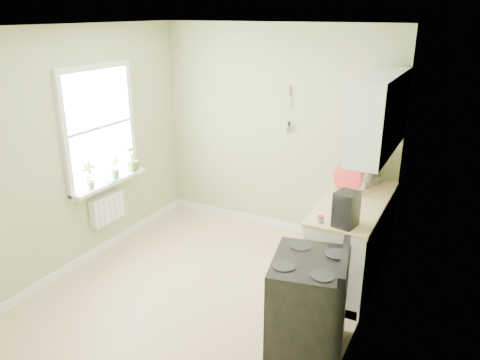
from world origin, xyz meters
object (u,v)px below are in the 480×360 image
at_px(stand_mixer, 367,168).
at_px(coffee_maker, 346,210).
at_px(kettle, 355,171).
at_px(stove, 308,305).

relative_size(stand_mixer, coffee_maker, 1.32).
height_order(kettle, coffee_maker, coffee_maker).
xyz_separation_m(stand_mixer, coffee_maker, (0.09, -1.24, -0.03)).
xyz_separation_m(stove, stand_mixer, (-0.02, 1.97, 0.65)).
distance_m(stove, coffee_maker, 0.96).
bearing_deg(stove, stand_mixer, 90.47).
distance_m(stand_mixer, kettle, 0.24).
relative_size(stand_mixer, kettle, 2.41).
bearing_deg(stand_mixer, stove, -89.53).
xyz_separation_m(stand_mixer, kettle, (-0.16, 0.14, -0.10)).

